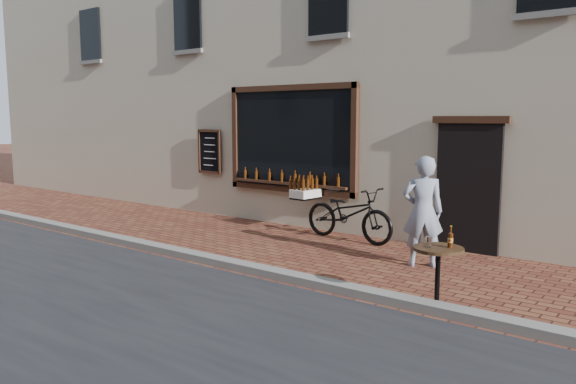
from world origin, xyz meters
The scene contains 5 objects.
ground centered at (0.00, 0.00, 0.00)m, with size 90.00×90.00×0.00m, color #57271C.
kerb centered at (0.00, 0.20, 0.06)m, with size 90.00×0.25×0.12m, color slate.
cargo_bicycle centered at (-0.21, 2.99, 0.52)m, with size 2.34×0.84×1.09m.
bistro_table centered at (2.70, 0.35, 0.54)m, with size 0.59×0.59×1.02m.
pedestrian centered at (1.70, 2.10, 0.86)m, with size 0.63×0.41×1.72m, color gray.
Camera 1 is at (5.27, -5.90, 2.29)m, focal length 35.00 mm.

